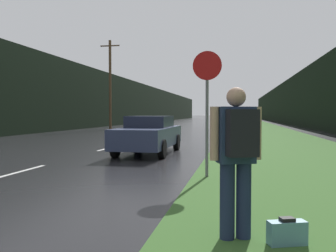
# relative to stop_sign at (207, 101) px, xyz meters

# --- Properties ---
(grass_verge) EXTENTS (6.00, 240.00, 0.02)m
(grass_verge) POSITION_rel_stop_sign_xyz_m (2.67, 31.61, -1.76)
(grass_verge) COLOR #386028
(grass_verge) RESTS_ON ground_plane
(lane_stripe_b) EXTENTS (0.12, 3.00, 0.01)m
(lane_stripe_b) POSITION_rel_stop_sign_xyz_m (-4.72, -0.47, -1.76)
(lane_stripe_b) COLOR silver
(lane_stripe_b) RESTS_ON ground_plane
(lane_stripe_c) EXTENTS (0.12, 3.00, 0.01)m
(lane_stripe_c) POSITION_rel_stop_sign_xyz_m (-4.72, 6.53, -1.76)
(lane_stripe_c) COLOR silver
(lane_stripe_c) RESTS_ON ground_plane
(lane_stripe_d) EXTENTS (0.12, 3.00, 0.01)m
(lane_stripe_d) POSITION_rel_stop_sign_xyz_m (-4.72, 13.53, -1.76)
(lane_stripe_d) COLOR silver
(lane_stripe_d) RESTS_ON ground_plane
(lane_stripe_e) EXTENTS (0.12, 3.00, 0.01)m
(lane_stripe_e) POSITION_rel_stop_sign_xyz_m (-4.72, 20.53, -1.76)
(lane_stripe_e) COLOR silver
(lane_stripe_e) RESTS_ON ground_plane
(treeline_far_side) EXTENTS (2.00, 140.00, 6.29)m
(treeline_far_side) POSITION_rel_stop_sign_xyz_m (-15.11, 41.61, 1.38)
(treeline_far_side) COLOR black
(treeline_far_side) RESTS_ON ground_plane
(treeline_near_side) EXTENTS (2.00, 140.00, 6.30)m
(treeline_near_side) POSITION_rel_stop_sign_xyz_m (8.67, 41.61, 1.38)
(treeline_near_side) COLOR black
(treeline_near_side) RESTS_ON ground_plane
(utility_pole_far) EXTENTS (1.80, 0.24, 8.18)m
(utility_pole_far) POSITION_rel_stop_sign_xyz_m (-10.73, 22.89, 2.45)
(utility_pole_far) COLOR #4C3823
(utility_pole_far) RESTS_ON ground_plane
(stop_sign) EXTENTS (0.66, 0.07, 2.91)m
(stop_sign) POSITION_rel_stop_sign_xyz_m (0.00, 0.00, 0.00)
(stop_sign) COLOR slate
(stop_sign) RESTS_ON ground_plane
(hitchhiker_with_backpack) EXTENTS (0.59, 0.52, 1.78)m
(hitchhiker_with_backpack) POSITION_rel_stop_sign_xyz_m (0.67, -4.04, -0.75)
(hitchhiker_with_backpack) COLOR #1E2847
(hitchhiker_with_backpack) RESTS_ON ground_plane
(suitcase) EXTENTS (0.45, 0.29, 0.32)m
(suitcase) POSITION_rel_stop_sign_xyz_m (1.22, -4.11, -1.62)
(suitcase) COLOR #6093A8
(suitcase) RESTS_ON ground_plane
(car_passing_near) EXTENTS (1.82, 4.59, 1.39)m
(car_passing_near) POSITION_rel_stop_sign_xyz_m (-2.53, 4.65, -1.06)
(car_passing_near) COLOR #2D3856
(car_passing_near) RESTS_ON ground_plane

